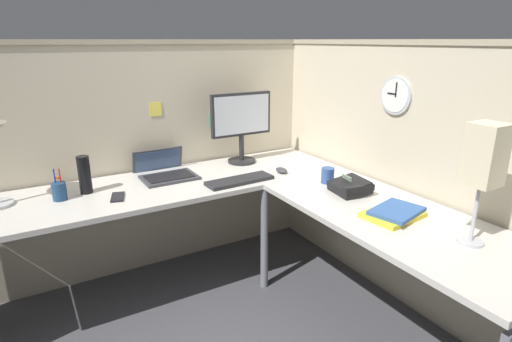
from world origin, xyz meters
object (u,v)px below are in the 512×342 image
object	(u,v)px
computer_mouse	(282,170)
book_stack	(394,213)
coffee_mug	(328,175)
cell_phone	(118,197)
desk_lamp_paper	(485,158)
wall_clock	(396,96)
laptop	(164,171)
monitor	(241,122)
keyboard	(240,180)
thermos_flask	(85,175)
pen_cup	(59,191)
office_phone	(350,187)

from	to	relation	value
computer_mouse	book_stack	bearing A→B (deg)	-84.48
coffee_mug	cell_phone	bearing A→B (deg)	161.67
desk_lamp_paper	wall_clock	xyz separation A→B (m)	(0.29, 0.74, 0.16)
laptop	desk_lamp_paper	distance (m)	1.85
monitor	book_stack	bearing A→B (deg)	-80.91
book_stack	wall_clock	bearing A→B (deg)	46.19
keyboard	thermos_flask	world-z (taller)	thermos_flask
wall_clock	computer_mouse	bearing A→B (deg)	131.31
cell_phone	wall_clock	bearing A→B (deg)	-5.05
keyboard	pen_cup	distance (m)	1.03
monitor	keyboard	size ratio (longest dim) A/B	1.16
computer_mouse	book_stack	size ratio (longest dim) A/B	0.33
keyboard	pen_cup	xyz separation A→B (m)	(-1.00, 0.24, 0.04)
pen_cup	cell_phone	world-z (taller)	pen_cup
keyboard	laptop	bearing A→B (deg)	131.02
keyboard	coffee_mug	size ratio (longest dim) A/B	4.48
laptop	cell_phone	world-z (taller)	laptop
office_phone	coffee_mug	world-z (taller)	office_phone
keyboard	thermos_flask	xyz separation A→B (m)	(-0.86, 0.28, 0.10)
thermos_flask	coffee_mug	xyz separation A→B (m)	(1.32, -0.57, -0.06)
computer_mouse	coffee_mug	xyz separation A→B (m)	(0.13, -0.31, 0.03)
keyboard	book_stack	world-z (taller)	book_stack
keyboard	wall_clock	distance (m)	1.06
monitor	keyboard	bearing A→B (deg)	-120.08
computer_mouse	desk_lamp_paper	world-z (taller)	desk_lamp_paper
coffee_mug	office_phone	bearing A→B (deg)	-91.86
desk_lamp_paper	thermos_flask	bearing A→B (deg)	131.95
computer_mouse	coffee_mug	size ratio (longest dim) A/B	1.08
pen_cup	computer_mouse	bearing A→B (deg)	-8.96
office_phone	wall_clock	size ratio (longest dim) A/B	1.04
book_stack	desk_lamp_paper	world-z (taller)	desk_lamp_paper
pen_cup	office_phone	world-z (taller)	pen_cup
pen_cup	office_phone	distance (m)	1.63
monitor	thermos_flask	size ratio (longest dim) A/B	2.27
pen_cup	coffee_mug	xyz separation A→B (m)	(1.46, -0.52, -0.00)
keyboard	desk_lamp_paper	bearing A→B (deg)	-70.48
keyboard	cell_phone	size ratio (longest dim) A/B	2.99
monitor	laptop	size ratio (longest dim) A/B	1.30
thermos_flask	wall_clock	distance (m)	1.85
pen_cup	thermos_flask	xyz separation A→B (m)	(0.14, 0.04, 0.06)
laptop	computer_mouse	world-z (taller)	laptop
cell_phone	coffee_mug	bearing A→B (deg)	-1.90
desk_lamp_paper	coffee_mug	xyz separation A→B (m)	(-0.03, 0.93, -0.34)
book_stack	wall_clock	size ratio (longest dim) A/B	1.43
laptop	coffee_mug	size ratio (longest dim) A/B	4.02
monitor	desk_lamp_paper	bearing A→B (deg)	-80.31
laptop	cell_phone	bearing A→B (deg)	-142.99
laptop	office_phone	world-z (taller)	laptop
keyboard	computer_mouse	xyz separation A→B (m)	(0.33, 0.03, 0.01)
computer_mouse	thermos_flask	world-z (taller)	thermos_flask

